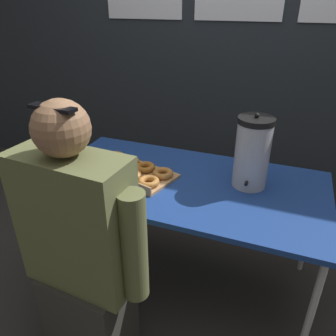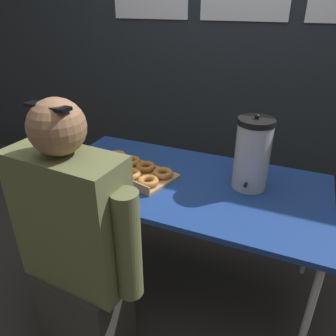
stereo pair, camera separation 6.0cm
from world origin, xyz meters
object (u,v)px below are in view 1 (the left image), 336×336
at_px(coffee_urn, 252,153).
at_px(cell_phone, 61,178).
at_px(donut_box, 130,170).
at_px(person_seated, 81,256).

bearing_deg(coffee_urn, cell_phone, -162.23).
relative_size(donut_box, person_seated, 0.43).
height_order(cell_phone, person_seated, person_seated).
height_order(donut_box, cell_phone, donut_box).
distance_m(donut_box, coffee_urn, 0.67).
bearing_deg(person_seated, cell_phone, -41.22).
height_order(coffee_urn, person_seated, person_seated).
distance_m(coffee_urn, cell_phone, 1.03).
relative_size(coffee_urn, cell_phone, 2.30).
height_order(coffee_urn, cell_phone, coffee_urn).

